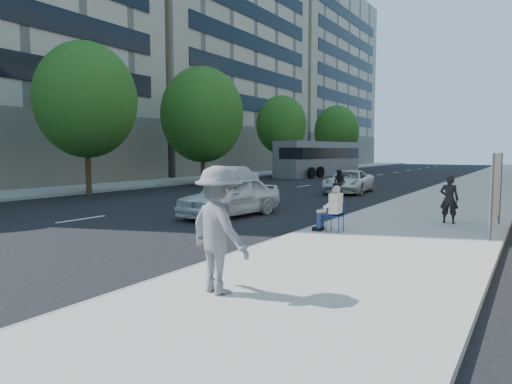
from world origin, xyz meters
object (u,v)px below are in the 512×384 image
Objects in this scene: bus at (319,159)px; protest_banner at (496,187)px; seated_protester at (332,206)px; white_sedan_mid at (237,176)px; motorcycle at (340,184)px; white_sedan_far at (349,182)px; white_sedan_near at (230,196)px; jogger at (219,230)px; pedestrian_woman at (449,199)px.

protest_banner is at bearing -50.85° from bus.
seated_protester is 18.93m from white_sedan_mid.
protest_banner is 11.80m from motorcycle.
white_sedan_far is 2.28× the size of motorcycle.
bus reaches higher than white_sedan_near.
jogger is 0.49× the size of white_sedan_mid.
protest_banner is 13.62m from white_sedan_far.
pedestrian_woman is at bearing 52.54° from seated_protester.
white_sedan_near reaches higher than motorcycle.
seated_protester is 31.82m from bus.
pedestrian_woman is 0.49× the size of protest_banner.
pedestrian_woman is 12.06m from white_sedan_far.
white_sedan_mid is at bearing 169.06° from white_sedan_far.
jogger is at bearing -68.40° from motorcycle.
white_sedan_far is (-6.90, 9.88, -0.26)m from pedestrian_woman.
protest_banner is 1.49× the size of motorcycle.
protest_banner is 0.25× the size of bus.
jogger is 0.99× the size of motorcycle.
motorcycle is at bearing -56.61° from bus.
seated_protester reaches higher than white_sedan_mid.
bus is (-8.41, 27.12, 0.89)m from white_sedan_near.
jogger is at bearing -49.13° from white_sedan_near.
bus is (-13.75, 35.08, 0.47)m from jogger.
white_sedan_mid is at bearing 167.51° from motorcycle.
seated_protester is at bearing -59.10° from bus.
protest_banner reaches higher than white_sedan_far.
white_sedan_mid is (-12.71, 14.02, -0.19)m from seated_protester.
white_sedan_near is (-5.34, 7.97, -0.41)m from jogger.
bus is at bearing -94.25° from white_sedan_mid.
white_sedan_mid is (-15.26, 10.70, -0.22)m from pedestrian_woman.
white_sedan_far is (8.37, -0.81, -0.04)m from white_sedan_mid.
pedestrian_woman is (2.55, 3.33, 0.03)m from seated_protester.
white_sedan_far is 18.07m from bus.
jogger is 24.15m from white_sedan_mid.
white_sedan_near is (-4.74, 1.84, -0.13)m from seated_protester.
jogger is at bearing -81.06° from white_sedan_far.
motorcycle is at bearing 132.55° from protest_banner.
protest_banner is 0.70× the size of white_sedan_near.
white_sedan_far is 2.17m from motorcycle.
protest_banner is 0.65× the size of white_sedan_far.
protest_banner reaches higher than motorcycle.
jogger reaches higher than motorcycle.
protest_banner is at bearing -58.12° from white_sedan_far.
seated_protester is 13.91m from white_sedan_far.
jogger is at bearing -111.17° from protest_banner.
jogger is 9.60m from white_sedan_near.
motorcycle is (0.68, 9.22, -0.11)m from white_sedan_near.
bus is (-13.15, 28.96, 0.76)m from seated_protester.
motorcycle is (-4.66, 17.18, -0.53)m from jogger.
bus reaches higher than protest_banner.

